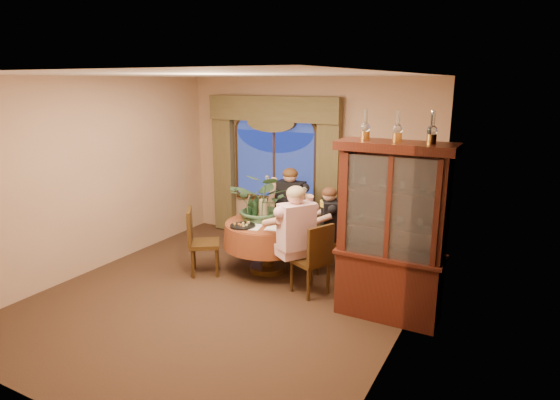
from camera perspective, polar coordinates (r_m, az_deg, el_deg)
The scene contains 35 objects.
floor at distance 6.28m, azimuth -6.66°, elevation -11.56°, with size 5.00×5.00×0.00m, color black.
wall_back at distance 7.94m, azimuth 3.36°, elevation 4.63°, with size 4.50×4.50×0.00m, color #A27D5F.
wall_right at distance 4.91m, azimuth 15.02°, elevation -1.89°, with size 5.00×5.00×0.00m, color #A27D5F.
ceiling at distance 5.66m, azimuth -7.50°, elevation 14.91°, with size 5.00×5.00×0.00m, color white.
window at distance 8.16m, azimuth -0.69°, elevation 4.21°, with size 1.62×0.10×1.32m, color navy, non-canonical shape.
arched_transom at distance 8.06m, azimuth -0.71°, elevation 9.67°, with size 1.60×0.06×0.44m, color navy, non-canonical shape.
drapery_left at distance 8.68m, azimuth -6.83°, elevation 3.90°, with size 0.38×0.14×2.32m, color #4A4124.
drapery_right at distance 7.70m, azimuth 5.87°, elevation 2.62°, with size 0.38×0.14×2.32m, color #4A4124.
swag_valance at distance 7.98m, azimuth -0.99°, elevation 11.06°, with size 2.45×0.16×0.42m, color #4A4124, non-canonical shape.
dining_table at distance 6.90m, azimuth -1.47°, elevation -5.65°, with size 1.32×1.32×0.75m, color maroon.
china_cabinet at distance 5.50m, azimuth 13.42°, elevation -3.94°, with size 1.29×0.51×2.09m, color #37150F.
oil_lamp_left at distance 5.35m, azimuth 10.39°, elevation 9.02°, with size 0.11×0.11×0.34m, color #A5722D, non-canonical shape.
oil_lamp_center at distance 5.26m, azimuth 14.18°, elevation 8.73°, with size 0.11×0.11×0.34m, color #A5722D, non-canonical shape.
oil_lamp_right at distance 5.18m, azimuth 18.09°, elevation 8.39°, with size 0.11×0.11×0.34m, color #A5722D, non-canonical shape.
chair_right at distance 6.16m, azimuth 3.70°, elevation -7.13°, with size 0.42×0.42×0.96m, color black.
chair_back_right at distance 6.89m, azimuth 6.02°, elevation -4.84°, with size 0.42×0.42×0.96m, color black.
chair_back at distance 7.64m, azimuth 0.85°, elevation -2.82°, with size 0.42×0.42×0.96m, color black.
chair_front_left at distance 6.85m, azimuth -9.18°, elevation -5.06°, with size 0.42×0.42×0.96m, color black.
person_pink at distance 6.09m, azimuth 2.01°, elevation -4.94°, with size 0.52×0.47×1.45m, color beige, non-canonical shape.
person_back at distance 7.50m, azimuth 1.28°, elevation -1.34°, with size 0.51×0.46×1.42m, color black, non-canonical shape.
person_scarf at distance 6.88m, azimuth 6.08°, elevation -3.54°, with size 0.45×0.41×1.26m, color black, non-canonical shape.
stoneware_vase at distance 6.88m, azimuth -2.07°, elevation -1.15°, with size 0.16×0.16×0.30m, color #927D5D, non-canonical shape.
centerpiece_plant at distance 6.79m, azimuth -2.03°, elevation 2.59°, with size 0.93×1.03×0.80m, color #375837.
olive_bowl at distance 6.68m, azimuth -1.46°, elevation -2.69°, with size 0.17×0.17×0.05m, color #4F5B31.
cheese_platter at distance 6.57m, azimuth -4.56°, elevation -3.16°, with size 0.36×0.36×0.02m, color black.
wine_bottle_0 at distance 6.77m, azimuth -3.11°, elevation -1.27°, with size 0.07×0.07×0.33m, color black.
wine_bottle_1 at distance 7.01m, azimuth -2.85°, elevation -0.72°, with size 0.07×0.07×0.33m, color black.
wine_bottle_2 at distance 7.02m, azimuth -3.74°, elevation -0.71°, with size 0.07×0.07×0.33m, color tan.
wine_bottle_3 at distance 6.89m, azimuth -3.65°, elevation -0.99°, with size 0.07×0.07×0.33m, color black.
tasting_paper_0 at distance 6.51m, azimuth -0.74°, elevation -3.37°, with size 0.21×0.30×0.00m, color white.
tasting_paper_1 at distance 6.85m, azimuth 1.87°, elevation -2.46°, with size 0.21×0.30×0.00m, color white.
tasting_paper_2 at distance 6.54m, azimuth -3.26°, elevation -3.29°, with size 0.21×0.30×0.00m, color white.
wine_glass_person_pink at distance 6.38m, azimuth 0.24°, elevation -2.90°, with size 0.07×0.07×0.18m, color silver, non-canonical shape.
wine_glass_person_back at distance 7.13m, azimuth 0.06°, elevation -1.06°, with size 0.07×0.07×0.18m, color silver, non-canonical shape.
wine_glass_person_scarf at distance 6.77m, azimuth 2.19°, elevation -1.91°, with size 0.07×0.07×0.18m, color silver, non-canonical shape.
Camera 1 is at (3.27, -4.61, 2.72)m, focal length 30.00 mm.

